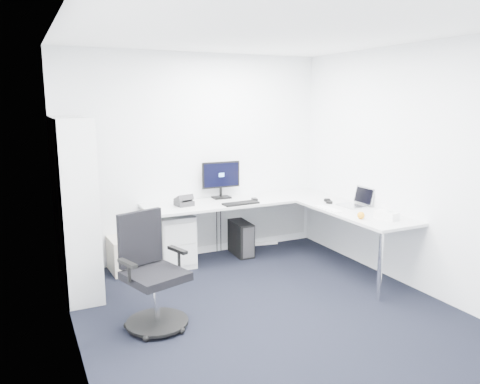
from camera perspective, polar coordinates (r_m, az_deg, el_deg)
name	(u,v)px	position (r m, az deg, el deg)	size (l,w,h in m)	color
ground	(272,316)	(4.79, 3.94, -14.83)	(4.20, 4.20, 0.00)	black
ceiling	(276,30)	(4.35, 4.44, 19.10)	(4.20, 4.20, 0.00)	white
wall_back	(196,157)	(6.26, -5.41, 4.26)	(3.60, 0.02, 2.70)	white
wall_front	(469,242)	(2.80, 26.10, -5.52)	(3.60, 0.02, 2.70)	white
wall_left	(71,199)	(3.83, -19.95, -0.79)	(0.02, 4.20, 2.70)	white
wall_right	(417,169)	(5.48, 20.77, 2.60)	(0.02, 4.20, 2.70)	white
l_desk	(256,235)	(6.04, 2.00, -5.21)	(2.70, 1.51, 0.79)	silver
drawer_pedestal	(174,240)	(6.09, -8.05, -5.78)	(0.44, 0.54, 0.67)	silver
bookshelf	(75,207)	(5.33, -19.43, -1.76)	(0.37, 0.96, 1.93)	silver
task_chair	(155,273)	(4.43, -10.27, -9.64)	(0.60, 0.60, 1.08)	black
black_pc_tower	(241,238)	(6.45, 0.11, -5.65)	(0.21, 0.47, 0.46)	black
beige_pc_tower	(119,255)	(6.01, -14.58, -7.50)	(0.20, 0.45, 0.42)	beige
power_strip	(265,243)	(6.95, 3.06, -6.23)	(0.38, 0.06, 0.04)	white
monitor	(221,180)	(6.29, -2.30, 1.53)	(0.53, 0.17, 0.51)	black
black_keyboard	(241,203)	(5.97, 0.10, -1.39)	(0.47, 0.17, 0.02)	black
mouse	(255,200)	(6.17, 1.79, -0.93)	(0.06, 0.11, 0.03)	black
desk_phone	(184,200)	(5.92, -6.86, -0.99)	(0.20, 0.20, 0.14)	#29292B
laptop	(352,197)	(5.97, 13.44, -0.64)	(0.34, 0.33, 0.24)	silver
white_keyboard	(329,209)	(5.79, 10.77, -2.03)	(0.12, 0.41, 0.01)	white
headphones	(328,200)	(6.18, 10.70, -1.00)	(0.13, 0.20, 0.05)	black
orange_fruit	(361,215)	(5.40, 14.53, -2.77)	(0.08, 0.08, 0.08)	orange
tissue_box	(387,215)	(5.47, 17.43, -2.74)	(0.13, 0.25, 0.09)	white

